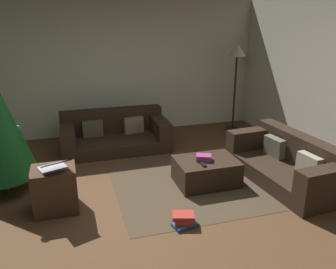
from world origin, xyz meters
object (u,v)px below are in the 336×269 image
object	(u,v)px
gift_box	(204,158)
side_table	(55,189)
couch_left	(114,134)
couch_right	(288,164)
corner_lamp	(237,57)
laptop	(54,166)
book_stack	(184,220)
ottoman	(206,171)
tv_remote	(203,164)

from	to	relation	value
gift_box	side_table	bearing A→B (deg)	-176.29
gift_box	couch_left	bearing A→B (deg)	118.38
couch_right	corner_lamp	size ratio (longest dim) A/B	1.08
laptop	corner_lamp	distance (m)	4.35
couch_right	book_stack	bearing A→B (deg)	105.53
couch_right	book_stack	world-z (taller)	couch_right
couch_left	side_table	xyz separation A→B (m)	(-1.01, -1.96, 0.03)
couch_right	corner_lamp	bearing A→B (deg)	-12.51
ottoman	gift_box	xyz separation A→B (m)	(-0.05, -0.01, 0.22)
tv_remote	laptop	xyz separation A→B (m)	(-1.91, -0.04, 0.24)
couch_right	laptop	bearing A→B (deg)	84.37
couch_left	laptop	distance (m)	2.28
laptop	book_stack	size ratio (longest dim) A/B	1.50
couch_left	tv_remote	distance (m)	2.19
couch_left	book_stack	world-z (taller)	couch_left
corner_lamp	side_table	bearing A→B (deg)	-147.11
couch_right	gift_box	bearing A→B (deg)	73.99
ottoman	gift_box	distance (m)	0.23
ottoman	side_table	xyz separation A→B (m)	(-2.05, -0.14, 0.10)
tv_remote	book_stack	world-z (taller)	tv_remote
couch_right	side_table	world-z (taller)	couch_right
couch_left	side_table	bearing A→B (deg)	63.17
couch_left	couch_right	bearing A→B (deg)	137.16
ottoman	tv_remote	distance (m)	0.27
couch_right	tv_remote	distance (m)	1.30
couch_left	gift_box	xyz separation A→B (m)	(0.99, -1.83, 0.16)
couch_right	tv_remote	xyz separation A→B (m)	(-1.29, 0.10, 0.11)
book_stack	corner_lamp	size ratio (longest dim) A/B	0.17
side_table	laptop	world-z (taller)	laptop
couch_left	corner_lamp	size ratio (longest dim) A/B	1.06
couch_right	ottoman	world-z (taller)	couch_right
tv_remote	book_stack	xyz separation A→B (m)	(-0.54, -0.77, -0.30)
couch_right	couch_left	bearing A→B (deg)	42.23
gift_box	laptop	size ratio (longest dim) A/B	0.46
book_stack	corner_lamp	world-z (taller)	corner_lamp
couch_left	ottoman	bearing A→B (deg)	120.06
ottoman	corner_lamp	bearing A→B (deg)	55.08
gift_box	book_stack	xyz separation A→B (m)	(-0.61, -0.92, -0.33)
ottoman	laptop	xyz separation A→B (m)	(-2.03, -0.19, 0.43)
couch_left	gift_box	bearing A→B (deg)	118.81
ottoman	corner_lamp	xyz separation A→B (m)	(1.51, 2.17, 1.32)
couch_left	tv_remote	xyz separation A→B (m)	(0.92, -1.98, 0.13)
gift_box	corner_lamp	world-z (taller)	corner_lamp
couch_right	side_table	size ratio (longest dim) A/B	3.38
couch_right	laptop	size ratio (longest dim) A/B	4.18
couch_right	corner_lamp	world-z (taller)	corner_lamp
gift_box	corner_lamp	xyz separation A→B (m)	(1.56, 2.18, 1.10)
couch_right	corner_lamp	distance (m)	2.74
side_table	laptop	xyz separation A→B (m)	(0.02, -0.06, 0.33)
couch_right	corner_lamp	xyz separation A→B (m)	(0.34, 2.42, 1.24)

